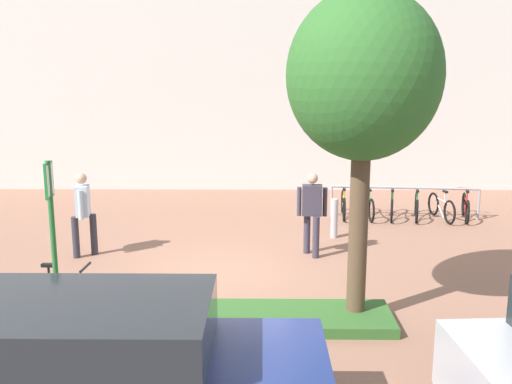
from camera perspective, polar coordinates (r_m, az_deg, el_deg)
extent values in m
plane|color=#936651|center=(10.81, -3.41, -8.21)|extent=(60.00, 60.00, 0.00)
cube|color=silver|center=(18.82, -1.70, 15.72)|extent=(28.00, 1.20, 10.00)
cube|color=#336028|center=(8.99, -9.63, -12.08)|extent=(7.00, 1.10, 0.16)
cylinder|color=brown|center=(8.66, 10.04, -3.84)|extent=(0.28, 0.28, 2.77)
ellipsoid|color=#2D6628|center=(8.35, 10.60, 11.27)|extent=(2.19, 2.19, 2.40)
cylinder|color=#2D7238|center=(8.99, -19.34, -4.82)|extent=(0.08, 0.08, 2.45)
cube|color=#198C33|center=(8.78, -19.75, 1.13)|extent=(0.06, 0.36, 0.52)
cube|color=white|center=(8.78, -19.75, 1.13)|extent=(0.06, 0.30, 0.44)
torus|color=black|center=(9.62, -21.41, -9.52)|extent=(0.66, 0.09, 0.66)
torus|color=black|center=(9.25, -15.58, -9.98)|extent=(0.66, 0.09, 0.66)
cylinder|color=black|center=(9.35, -18.65, -8.50)|extent=(0.84, 0.08, 0.04)
cylinder|color=black|center=(9.40, -17.97, -9.99)|extent=(0.61, 0.07, 0.44)
cylinder|color=black|center=(9.38, -19.74, -7.73)|extent=(0.04, 0.04, 0.28)
cube|color=black|center=(9.33, -19.81, -6.80)|extent=(0.20, 0.09, 0.05)
cylinder|color=black|center=(9.13, -16.48, -7.12)|extent=(0.06, 0.42, 0.04)
cylinder|color=#99999E|center=(15.11, 7.45, -0.93)|extent=(0.06, 0.06, 0.80)
cylinder|color=#99999E|center=(15.67, 21.10, -1.18)|extent=(0.06, 0.06, 0.80)
cylinder|color=#99999E|center=(15.20, 14.48, 0.40)|extent=(3.69, 0.39, 0.06)
torus|color=black|center=(14.68, 8.69, -1.73)|extent=(0.11, 0.61, 0.61)
torus|color=black|center=(15.60, 8.53, -0.93)|extent=(0.11, 0.61, 0.61)
cylinder|color=gold|center=(15.10, 8.63, -0.57)|extent=(0.10, 0.77, 0.03)
cylinder|color=gold|center=(15.24, 8.59, -1.35)|extent=(0.08, 0.56, 0.40)
cylinder|color=gold|center=(14.91, 8.67, -0.29)|extent=(0.03, 0.03, 0.26)
cube|color=black|center=(14.88, 8.69, 0.26)|extent=(0.09, 0.19, 0.05)
cylinder|color=gold|center=(15.40, 8.60, 0.58)|extent=(0.39, 0.07, 0.04)
torus|color=black|center=(14.72, 11.31, -1.79)|extent=(0.07, 0.61, 0.61)
torus|color=black|center=(15.61, 10.59, -0.99)|extent=(0.07, 0.61, 0.61)
cylinder|color=#1E7233|center=(15.12, 10.97, -0.63)|extent=(0.05, 0.77, 0.03)
cylinder|color=#1E7233|center=(15.26, 10.86, -1.41)|extent=(0.05, 0.56, 0.40)
cylinder|color=#1E7233|center=(14.94, 11.12, -0.36)|extent=(0.03, 0.03, 0.26)
cube|color=black|center=(14.91, 11.14, 0.20)|extent=(0.08, 0.19, 0.05)
cylinder|color=#1E7233|center=(15.42, 10.73, 0.52)|extent=(0.39, 0.05, 0.04)
torus|color=black|center=(14.77, 13.24, -1.83)|extent=(0.19, 0.60, 0.61)
torus|color=black|center=(15.69, 13.26, -1.04)|extent=(0.19, 0.60, 0.61)
cylinder|color=#1E7233|center=(15.19, 13.29, -0.68)|extent=(0.20, 0.76, 0.03)
cylinder|color=#1E7233|center=(15.33, 13.25, -1.46)|extent=(0.15, 0.55, 0.40)
cylinder|color=#1E7233|center=(15.00, 13.30, -0.40)|extent=(0.03, 0.03, 0.26)
cube|color=black|center=(14.97, 13.33, 0.15)|extent=(0.11, 0.20, 0.05)
cylinder|color=#1E7233|center=(15.49, 13.33, 0.46)|extent=(0.39, 0.12, 0.04)
torus|color=black|center=(14.86, 15.58, -1.87)|extent=(0.19, 0.60, 0.61)
torus|color=black|center=(15.78, 15.51, -1.09)|extent=(0.19, 0.60, 0.61)
cylinder|color=#1E7233|center=(15.28, 15.58, -0.73)|extent=(0.21, 0.76, 0.03)
cylinder|color=#1E7233|center=(15.42, 15.53, -1.50)|extent=(0.16, 0.55, 0.40)
cylinder|color=#1E7233|center=(15.09, 15.62, -0.45)|extent=(0.03, 0.03, 0.26)
cube|color=black|center=(15.06, 15.65, 0.09)|extent=(0.11, 0.20, 0.05)
cylinder|color=#1E7233|center=(15.58, 15.60, 0.41)|extent=(0.38, 0.13, 0.04)
torus|color=black|center=(15.02, 18.55, -1.91)|extent=(0.14, 0.61, 0.61)
torus|color=black|center=(15.85, 17.09, -1.13)|extent=(0.14, 0.61, 0.61)
cylinder|color=silver|center=(15.39, 17.85, -0.77)|extent=(0.14, 0.77, 0.03)
cylinder|color=silver|center=(15.52, 17.65, -1.54)|extent=(0.11, 0.56, 0.40)
cylinder|color=silver|center=(15.22, 18.14, -0.50)|extent=(0.03, 0.03, 0.26)
cube|color=black|center=(15.19, 18.17, 0.04)|extent=(0.10, 0.19, 0.05)
cylinder|color=silver|center=(15.66, 17.35, 0.36)|extent=(0.39, 0.09, 0.04)
torus|color=black|center=(15.18, 20.12, -1.88)|extent=(0.20, 0.60, 0.61)
torus|color=black|center=(16.09, 19.80, -1.11)|extent=(0.20, 0.60, 0.61)
cylinder|color=red|center=(15.60, 20.01, -0.76)|extent=(0.21, 0.76, 0.03)
cylinder|color=red|center=(15.73, 19.92, -1.52)|extent=(0.16, 0.55, 0.40)
cylinder|color=red|center=(15.41, 20.10, -0.49)|extent=(0.03, 0.03, 0.26)
cube|color=black|center=(15.38, 20.14, 0.05)|extent=(0.11, 0.20, 0.05)
cylinder|color=red|center=(15.90, 19.95, 0.35)|extent=(0.38, 0.13, 0.04)
cylinder|color=#ADADB2|center=(13.18, 7.73, -2.59)|extent=(0.16, 0.16, 0.90)
cylinder|color=#2D2D38|center=(12.22, -17.36, -4.29)|extent=(0.14, 0.14, 0.85)
cylinder|color=#2D2D38|center=(12.34, -15.71, -4.05)|extent=(0.14, 0.14, 0.85)
cube|color=silver|center=(12.10, -16.73, -0.82)|extent=(0.29, 0.43, 0.62)
cylinder|color=silver|center=(11.86, -16.93, -1.23)|extent=(0.09, 0.09, 0.59)
cylinder|color=silver|center=(12.36, -16.52, -0.70)|extent=(0.09, 0.09, 0.59)
sphere|color=tan|center=(12.02, -16.85, 1.28)|extent=(0.22, 0.22, 0.22)
cylinder|color=#383342|center=(12.02, 5.05, -4.06)|extent=(0.14, 0.14, 0.85)
cylinder|color=#383342|center=(11.73, 5.93, -4.48)|extent=(0.14, 0.14, 0.85)
cube|color=#383342|center=(11.69, 5.55, -0.80)|extent=(0.42, 0.27, 0.62)
cylinder|color=#383342|center=(11.70, 4.28, -0.93)|extent=(0.09, 0.09, 0.59)
cylinder|color=#383342|center=(11.70, 6.82, -0.97)|extent=(0.09, 0.09, 0.59)
sphere|color=tan|center=(11.60, 5.60, 1.37)|extent=(0.22, 0.22, 0.22)
cube|color=#1E2328|center=(5.94, -16.42, -12.82)|extent=(2.41, 1.58, 0.56)
cylinder|color=black|center=(6.93, 0.30, -17.31)|extent=(0.64, 0.22, 0.64)
cylinder|color=black|center=(7.53, -23.50, -15.83)|extent=(0.64, 0.22, 0.64)
cylinder|color=black|center=(7.43, 22.18, -16.10)|extent=(0.65, 0.26, 0.64)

